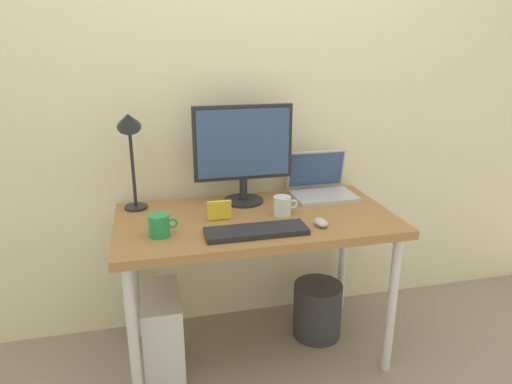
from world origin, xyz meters
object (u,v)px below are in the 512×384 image
object	(u,v)px
keyboard	(256,231)
glass_cup	(282,206)
laptop	(321,185)
coffee_mug	(159,225)
monitor	(243,149)
mouse	(321,222)
computer_tower	(163,333)
desk_lamp	(130,137)
desk	(256,230)
photo_frame	(219,210)
wastebasket	(317,310)

from	to	relation	value
keyboard	glass_cup	size ratio (longest dim) A/B	3.71
laptop	coffee_mug	size ratio (longest dim) A/B	2.58
monitor	mouse	size ratio (longest dim) A/B	5.49
computer_tower	laptop	bearing A→B (deg)	16.79
monitor	desk_lamp	distance (m)	0.54
glass_cup	computer_tower	size ratio (longest dim) A/B	0.28
desk	mouse	distance (m)	0.32
photo_frame	desk	bearing A→B (deg)	1.83
desk	photo_frame	xyz separation A→B (m)	(-0.17, -0.01, 0.12)
glass_cup	mouse	bearing A→B (deg)	-53.22
desk_lamp	mouse	world-z (taller)	desk_lamp
keyboard	wastebasket	world-z (taller)	keyboard
coffee_mug	glass_cup	world-z (taller)	coffee_mug
monitor	mouse	bearing A→B (deg)	-55.73
mouse	computer_tower	size ratio (longest dim) A/B	0.21
keyboard	coffee_mug	bearing A→B (deg)	169.41
desk	wastebasket	distance (m)	0.64
desk_lamp	coffee_mug	xyz separation A→B (m)	(0.10, -0.34, -0.32)
keyboard	computer_tower	distance (m)	0.71
desk_lamp	computer_tower	xyz separation A→B (m)	(0.08, -0.25, -0.90)
monitor	laptop	world-z (taller)	monitor
photo_frame	computer_tower	size ratio (longest dim) A/B	0.26
laptop	desk_lamp	bearing A→B (deg)	-179.10
laptop	coffee_mug	xyz separation A→B (m)	(-0.86, -0.35, -0.01)
mouse	computer_tower	bearing A→B (deg)	168.71
desk_lamp	photo_frame	xyz separation A→B (m)	(0.37, -0.22, -0.32)
desk	coffee_mug	size ratio (longest dim) A/B	10.47
desk	computer_tower	xyz separation A→B (m)	(-0.47, -0.04, -0.47)
desk	mouse	world-z (taller)	mouse
laptop	desk_lamp	world-z (taller)	desk_lamp
coffee_mug	photo_frame	distance (m)	0.30
desk_lamp	keyboard	size ratio (longest dim) A/B	1.15
laptop	keyboard	bearing A→B (deg)	-136.92
photo_frame	coffee_mug	bearing A→B (deg)	-156.27
desk_lamp	keyboard	bearing A→B (deg)	-39.34
desk_lamp	wastebasket	bearing A→B (deg)	-9.04
coffee_mug	monitor	bearing A→B (deg)	37.67
monitor	computer_tower	size ratio (longest dim) A/B	1.18
desk_lamp	glass_cup	world-z (taller)	desk_lamp
coffee_mug	computer_tower	size ratio (longest dim) A/B	0.29
desk_lamp	glass_cup	size ratio (longest dim) A/B	4.27
coffee_mug	photo_frame	world-z (taller)	coffee_mug
coffee_mug	wastebasket	distance (m)	1.05
monitor	laptop	size ratio (longest dim) A/B	1.54
computer_tower	coffee_mug	bearing A→B (deg)	-76.92
desk_lamp	wastebasket	size ratio (longest dim) A/B	1.69
monitor	computer_tower	distance (m)	0.97
photo_frame	wastebasket	xyz separation A→B (m)	(0.53, 0.07, -0.65)
coffee_mug	computer_tower	bearing A→B (deg)	103.08
wastebasket	laptop	bearing A→B (deg)	72.38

